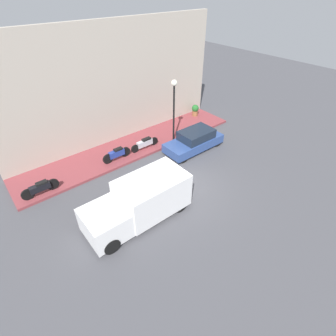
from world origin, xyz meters
The scene contains 10 objects.
ground_plane centered at (0.00, 0.00, 0.00)m, with size 60.00×60.00×0.00m, color #47474C.
sidewalk centered at (5.34, 0.00, 0.08)m, with size 3.00×15.77×0.16m.
building_facade centered at (6.99, 0.00, 3.85)m, with size 0.30×15.77×7.69m.
parked_car centered at (2.59, -3.11, 0.65)m, with size 1.71×4.14×1.35m.
delivery_van centered at (-0.32, 3.32, 1.03)m, with size 2.06×5.13×2.02m.
motorcycle_blue centered at (4.54, 1.73, 0.59)m, with size 0.30×1.92×0.78m.
motorcycle_black centered at (4.25, 6.51, 0.58)m, with size 0.30×1.95×0.75m.
scooter_silver centered at (4.53, -0.40, 0.56)m, with size 0.30×2.11×0.72m.
streetlamp centered at (4.13, -2.56, 3.25)m, with size 0.40×0.40×4.29m.
potted_plant centered at (6.14, -6.60, 0.65)m, with size 0.57×0.57×0.92m.
Camera 1 is at (-8.12, 7.89, 9.60)m, focal length 28.00 mm.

